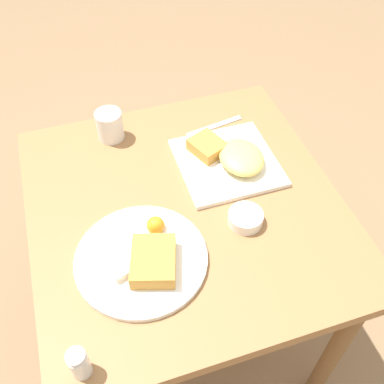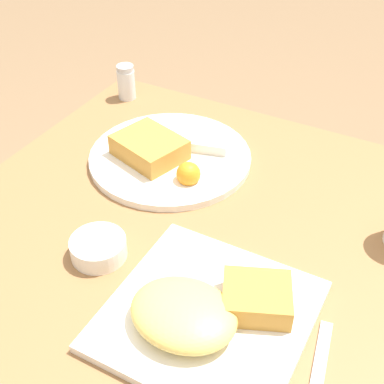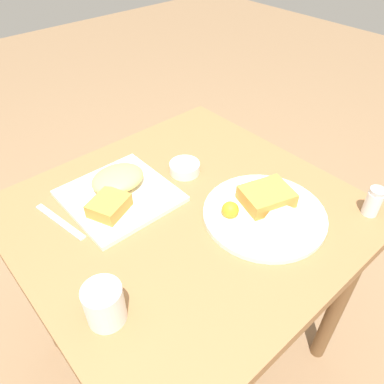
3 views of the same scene
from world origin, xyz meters
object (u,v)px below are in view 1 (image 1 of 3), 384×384
sauce_ramekin (246,218)px  plate_square_near (230,158)px  plate_oval_far (142,258)px  salt_shaker (80,364)px  coffee_mug (110,125)px  butter_knife (214,126)px

sauce_ramekin → plate_square_near: bearing=-10.1°
plate_square_near → plate_oval_far: (-0.24, 0.31, -0.01)m
sauce_ramekin → salt_shaker: size_ratio=1.10×
plate_oval_far → coffee_mug: 0.45m
salt_shaker → coffee_mug: 0.68m
plate_square_near → coffee_mug: bearing=53.8°
plate_oval_far → butter_knife: bearing=-38.7°
plate_square_near → sauce_ramekin: 0.21m
butter_knife → sauce_ramekin: bearing=72.5°
salt_shaker → sauce_ramekin: bearing=-61.3°
plate_square_near → butter_knife: (0.16, -0.01, -0.02)m
butter_knife → salt_shaker: bearing=41.4°
plate_oval_far → coffee_mug: (0.45, -0.02, 0.03)m
sauce_ramekin → butter_knife: (0.37, -0.05, -0.01)m
coffee_mug → plate_oval_far: bearing=178.1°
coffee_mug → salt_shaker: bearing=164.1°
plate_oval_far → sauce_ramekin: size_ratio=3.56×
plate_oval_far → sauce_ramekin: 0.27m
plate_square_near → butter_knife: bearing=-5.0°
plate_square_near → salt_shaker: salt_shaker is taller
plate_square_near → salt_shaker: bearing=133.0°
sauce_ramekin → salt_shaker: salt_shaker is taller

